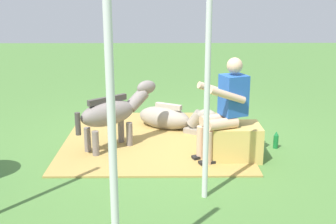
{
  "coord_description": "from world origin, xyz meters",
  "views": [
    {
      "loc": [
        0.05,
        5.88,
        2.16
      ],
      "look_at": [
        0.0,
        0.27,
        0.55
      ],
      "focal_mm": 45.98,
      "sensor_mm": 36.0,
      "label": 1
    }
  ],
  "objects_px": {
    "pony_lying": "(170,118)",
    "hay_bale": "(235,142)",
    "tent_pole_mid": "(112,144)",
    "person_seated": "(225,105)",
    "pony_standing": "(113,112)",
    "soda_bottle": "(276,140)",
    "tent_pole_left": "(207,96)"
  },
  "relations": [
    {
      "from": "soda_bottle",
      "to": "hay_bale",
      "type": "bearing_deg",
      "value": 29.6
    },
    {
      "from": "person_seated",
      "to": "tent_pole_mid",
      "type": "bearing_deg",
      "value": 65.07
    },
    {
      "from": "hay_bale",
      "to": "tent_pole_mid",
      "type": "height_order",
      "value": "tent_pole_mid"
    },
    {
      "from": "tent_pole_left",
      "to": "pony_standing",
      "type": "bearing_deg",
      "value": -52.5
    },
    {
      "from": "tent_pole_left",
      "to": "tent_pole_mid",
      "type": "height_order",
      "value": "same"
    },
    {
      "from": "pony_standing",
      "to": "soda_bottle",
      "type": "bearing_deg",
      "value": 179.61
    },
    {
      "from": "pony_lying",
      "to": "tent_pole_left",
      "type": "relative_size",
      "value": 0.58
    },
    {
      "from": "hay_bale",
      "to": "soda_bottle",
      "type": "distance_m",
      "value": 0.74
    },
    {
      "from": "hay_bale",
      "to": "pony_standing",
      "type": "relative_size",
      "value": 0.58
    },
    {
      "from": "hay_bale",
      "to": "tent_pole_mid",
      "type": "xyz_separation_m",
      "value": [
        1.29,
        2.49,
        0.89
      ]
    },
    {
      "from": "pony_lying",
      "to": "tent_pole_mid",
      "type": "distance_m",
      "value": 3.84
    },
    {
      "from": "pony_standing",
      "to": "tent_pole_left",
      "type": "relative_size",
      "value": 0.49
    },
    {
      "from": "hay_bale",
      "to": "tent_pole_mid",
      "type": "distance_m",
      "value": 2.95
    },
    {
      "from": "hay_bale",
      "to": "soda_bottle",
      "type": "height_order",
      "value": "hay_bale"
    },
    {
      "from": "tent_pole_mid",
      "to": "person_seated",
      "type": "bearing_deg",
      "value": -114.93
    },
    {
      "from": "person_seated",
      "to": "pony_lying",
      "type": "height_order",
      "value": "person_seated"
    },
    {
      "from": "pony_lying",
      "to": "person_seated",
      "type": "bearing_deg",
      "value": 118.99
    },
    {
      "from": "pony_lying",
      "to": "tent_pole_mid",
      "type": "xyz_separation_m",
      "value": [
        0.45,
        3.7,
        0.93
      ]
    },
    {
      "from": "pony_lying",
      "to": "hay_bale",
      "type": "bearing_deg",
      "value": 125.06
    },
    {
      "from": "pony_lying",
      "to": "tent_pole_left",
      "type": "distance_m",
      "value": 2.51
    },
    {
      "from": "person_seated",
      "to": "tent_pole_left",
      "type": "relative_size",
      "value": 0.6
    },
    {
      "from": "person_seated",
      "to": "tent_pole_left",
      "type": "height_order",
      "value": "tent_pole_left"
    },
    {
      "from": "pony_lying",
      "to": "tent_pole_mid",
      "type": "relative_size",
      "value": 0.58
    },
    {
      "from": "person_seated",
      "to": "pony_standing",
      "type": "relative_size",
      "value": 1.21
    },
    {
      "from": "pony_lying",
      "to": "soda_bottle",
      "type": "relative_size",
      "value": 5.24
    },
    {
      "from": "pony_lying",
      "to": "soda_bottle",
      "type": "xyz_separation_m",
      "value": [
        -1.48,
        0.85,
        -0.07
      ]
    },
    {
      "from": "hay_bale",
      "to": "tent_pole_left",
      "type": "relative_size",
      "value": 0.29
    },
    {
      "from": "person_seated",
      "to": "pony_standing",
      "type": "xyz_separation_m",
      "value": [
        1.48,
        -0.42,
        -0.21
      ]
    },
    {
      "from": "pony_standing",
      "to": "pony_lying",
      "type": "distance_m",
      "value": 1.19
    },
    {
      "from": "person_seated",
      "to": "pony_standing",
      "type": "height_order",
      "value": "person_seated"
    },
    {
      "from": "pony_lying",
      "to": "soda_bottle",
      "type": "distance_m",
      "value": 1.71
    },
    {
      "from": "soda_bottle",
      "to": "tent_pole_mid",
      "type": "bearing_deg",
      "value": 55.94
    }
  ]
}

